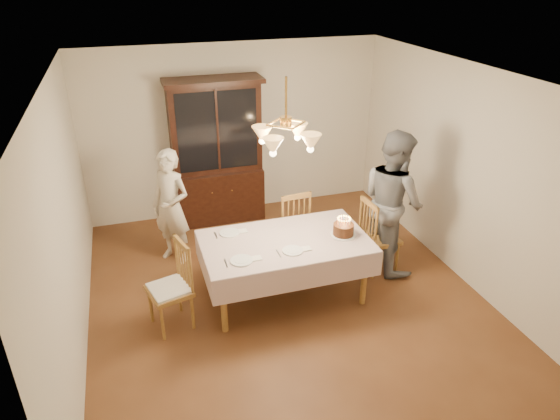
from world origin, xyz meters
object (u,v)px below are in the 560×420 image
object	(u,v)px
dining_table	(285,246)
chair_far_side	(290,227)
elderly_woman	(171,207)
china_hutch	(217,154)
birthday_cake	(343,230)

from	to	relation	value
dining_table	chair_far_side	world-z (taller)	chair_far_side
dining_table	elderly_woman	bearing A→B (deg)	132.77
chair_far_side	elderly_woman	xyz separation A→B (m)	(-1.49, 0.41, 0.33)
china_hutch	birthday_cake	distance (m)	2.56
dining_table	china_hutch	size ratio (longest dim) A/B	0.88
dining_table	chair_far_side	distance (m)	0.93
chair_far_side	birthday_cake	size ratio (longest dim) A/B	3.33
dining_table	birthday_cake	world-z (taller)	birthday_cake
dining_table	elderly_woman	world-z (taller)	elderly_woman
dining_table	china_hutch	bearing A→B (deg)	98.46
dining_table	birthday_cake	xyz separation A→B (m)	(0.68, -0.09, 0.14)
china_hutch	elderly_woman	distance (m)	1.33
chair_far_side	dining_table	bearing A→B (deg)	-112.41
china_hutch	elderly_woman	size ratio (longest dim) A/B	1.41
dining_table	chair_far_side	size ratio (longest dim) A/B	1.90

